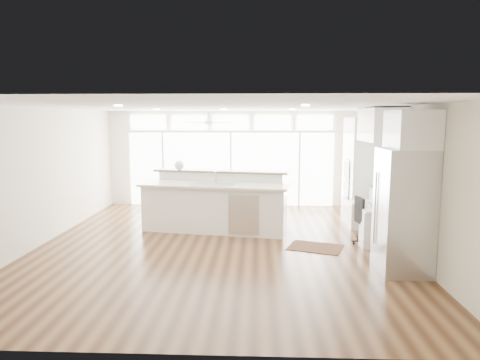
{
  "coord_description": "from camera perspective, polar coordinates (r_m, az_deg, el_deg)",
  "views": [
    {
      "loc": [
        0.76,
        -8.17,
        2.45
      ],
      "look_at": [
        0.4,
        0.6,
        1.21
      ],
      "focal_mm": 32.0,
      "sensor_mm": 36.0,
      "label": 1
    }
  ],
  "objects": [
    {
      "name": "framed_photos",
      "position": [
        9.54,
        18.79,
        1.28
      ],
      "size": [
        0.06,
        0.22,
        0.8
      ],
      "primitive_type": "cube",
      "color": "black",
      "rests_on": "wall_right"
    },
    {
      "name": "ceiling",
      "position": [
        8.21,
        -3.0,
        9.76
      ],
      "size": [
        7.0,
        8.0,
        0.02
      ],
      "primitive_type": "cube",
      "color": "white",
      "rests_on": "wall_back"
    },
    {
      "name": "wall_right",
      "position": [
        8.69,
        20.73,
        0.23
      ],
      "size": [
        0.04,
        8.0,
        2.7
      ],
      "primitive_type": "cube",
      "color": "beige",
      "rests_on": "floor"
    },
    {
      "name": "wall_back",
      "position": [
        12.24,
        -1.21,
        2.88
      ],
      "size": [
        7.0,
        0.04,
        2.7
      ],
      "primitive_type": "cube",
      "color": "beige",
      "rests_on": "floor"
    },
    {
      "name": "kitchen_island",
      "position": [
        9.46,
        -3.4,
        -2.97
      ],
      "size": [
        3.42,
        1.75,
        1.3
      ],
      "primitive_type": "cube",
      "rotation": [
        0.0,
        0.0,
        -0.16
      ],
      "color": "white",
      "rests_on": "floor"
    },
    {
      "name": "glass_wall",
      "position": [
        12.21,
        -1.22,
        1.45
      ],
      "size": [
        5.8,
        0.06,
        2.08
      ],
      "primitive_type": "cube",
      "color": "white",
      "rests_on": "wall_back"
    },
    {
      "name": "transom_row",
      "position": [
        12.13,
        -1.24,
        7.7
      ],
      "size": [
        5.9,
        0.06,
        0.4
      ],
      "primitive_type": "cube",
      "color": "white",
      "rests_on": "wall_back"
    },
    {
      "name": "fishbowl",
      "position": [
        10.01,
        -8.1,
        1.97
      ],
      "size": [
        0.28,
        0.28,
        0.22
      ],
      "primitive_type": "sphere",
      "rotation": [
        0.0,
        0.0,
        -0.31
      ],
      "color": "silver",
      "rests_on": "kitchen_island"
    },
    {
      "name": "keyboard",
      "position": [
        8.89,
        16.13,
        -3.2
      ],
      "size": [
        0.13,
        0.31,
        0.02
      ],
      "primitive_type": "cube",
      "rotation": [
        0.0,
        0.0,
        0.07
      ],
      "color": "white",
      "rests_on": "desk_nook"
    },
    {
      "name": "rug",
      "position": [
        8.49,
        10.02,
        -8.83
      ],
      "size": [
        1.18,
        1.01,
        0.01
      ],
      "primitive_type": "cube",
      "rotation": [
        0.0,
        0.0,
        -0.34
      ],
      "color": "#311B0F",
      "rests_on": "floor"
    },
    {
      "name": "recessed_lights",
      "position": [
        8.41,
        -2.87,
        9.59
      ],
      "size": [
        3.4,
        3.0,
        0.02
      ],
      "primitive_type": "cube",
      "color": "white",
      "rests_on": "ceiling"
    },
    {
      "name": "upper_cabinets",
      "position": [
        8.8,
        18.39,
        6.97
      ],
      "size": [
        0.64,
        1.3,
        0.64
      ],
      "primitive_type": "cube",
      "color": "white",
      "rests_on": "wall_right"
    },
    {
      "name": "fridge_cabinet",
      "position": [
        7.23,
        21.96,
        6.26
      ],
      "size": [
        0.64,
        0.9,
        0.6
      ],
      "primitive_type": "cube",
      "color": "white",
      "rests_on": "wall_right"
    },
    {
      "name": "ceiling_fan",
      "position": [
        11.04,
        -4.23,
        8.17
      ],
      "size": [
        1.16,
        1.16,
        0.32
      ],
      "primitive_type": "cube",
      "color": "silver",
      "rests_on": "ceiling"
    },
    {
      "name": "wall_front",
      "position": [
        4.38,
        -7.78,
        -6.62
      ],
      "size": [
        7.0,
        0.04,
        2.7
      ],
      "primitive_type": "cube",
      "color": "beige",
      "rests_on": "floor"
    },
    {
      "name": "potted_plant",
      "position": [
        10.26,
        16.14,
        8.59
      ],
      "size": [
        0.27,
        0.3,
        0.21
      ],
      "primitive_type": "imported",
      "rotation": [
        0.0,
        0.0,
        -0.12
      ],
      "color": "#2E5725",
      "rests_on": "oven_cabinet"
    },
    {
      "name": "floor",
      "position": [
        8.57,
        -2.87,
        -8.67
      ],
      "size": [
        7.0,
        8.0,
        0.02
      ],
      "primitive_type": "cube",
      "color": "#402613",
      "rests_on": "ground"
    },
    {
      "name": "office_chair",
      "position": [
        8.84,
        16.82,
        -5.25
      ],
      "size": [
        0.56,
        0.53,
        0.94
      ],
      "primitive_type": "cube",
      "rotation": [
        0.0,
        0.0,
        0.16
      ],
      "color": "black",
      "rests_on": "floor"
    },
    {
      "name": "monitor",
      "position": [
        8.9,
        17.25,
        -2.0
      ],
      "size": [
        0.13,
        0.48,
        0.39
      ],
      "primitive_type": "cube",
      "rotation": [
        0.0,
        0.0,
        -0.12
      ],
      "color": "black",
      "rests_on": "desk_nook"
    },
    {
      "name": "desk_window",
      "position": [
        8.93,
        19.95,
        1.76
      ],
      "size": [
        0.04,
        0.85,
        0.85
      ],
      "primitive_type": "cube",
      "color": "white",
      "rests_on": "wall_right"
    },
    {
      "name": "refrigerator",
      "position": [
        7.36,
        20.98,
        -3.89
      ],
      "size": [
        0.76,
        0.9,
        2.0
      ],
      "primitive_type": "cube",
      "color": "silver",
      "rests_on": "floor"
    },
    {
      "name": "desk_nook",
      "position": [
        9.03,
        17.59,
        -5.6
      ],
      "size": [
        0.72,
        1.3,
        0.76
      ],
      "primitive_type": "cube",
      "color": "white",
      "rests_on": "floor"
    },
    {
      "name": "oven_cabinet",
      "position": [
        10.33,
        15.84,
        1.05
      ],
      "size": [
        0.64,
        1.2,
        2.5
      ],
      "primitive_type": "cube",
      "color": "white",
      "rests_on": "floor"
    },
    {
      "name": "wall_left",
      "position": [
        9.28,
        -24.99,
        0.46
      ],
      "size": [
        0.04,
        8.0,
        2.7
      ],
      "primitive_type": "cube",
      "color": "beige",
      "rests_on": "floor"
    }
  ]
}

